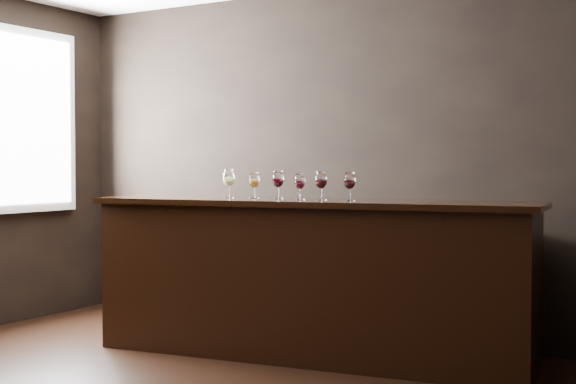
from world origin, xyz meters
The scene contains 10 objects.
room_shell centered at (-0.23, 0.11, 1.81)m, with size 5.02×4.52×2.81m.
bar_counter centered at (0.32, 1.39, 0.54)m, with size 3.08×0.67×1.08m, color black.
bar_top centered at (0.32, 1.39, 1.10)m, with size 3.19×0.74×0.04m, color black.
back_bar_shelf centered at (0.37, 2.03, 0.45)m, with size 2.50×0.40×0.90m, color black.
glass_white centered at (-0.36, 1.35, 1.26)m, with size 0.09×0.09×0.21m.
glass_amber centered at (-0.16, 1.38, 1.25)m, with size 0.08×0.08×0.19m.
glass_red_a centered at (0.03, 1.42, 1.26)m, with size 0.09×0.09×0.20m.
glass_red_b centered at (0.25, 1.36, 1.24)m, with size 0.08×0.08×0.18m.
glass_red_c centered at (0.42, 1.36, 1.25)m, with size 0.08×0.08×0.20m.
glass_red_d centered at (0.62, 1.38, 1.25)m, with size 0.08×0.08×0.19m.
Camera 1 is at (3.05, -3.55, 1.37)m, focal length 50.00 mm.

